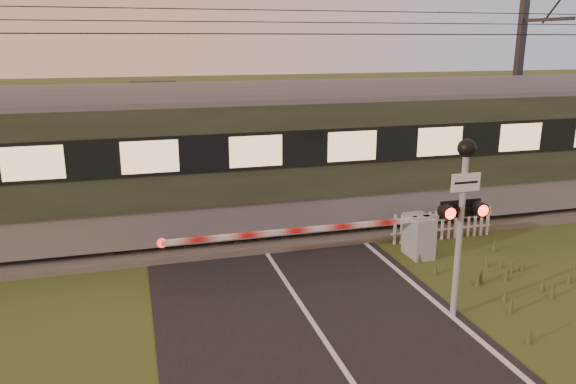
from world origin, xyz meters
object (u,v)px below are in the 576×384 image
object	(u,v)px
boom_gate	(405,235)
catenary_mast	(518,83)
crossing_signal	(463,197)
picket_fence	(442,225)

from	to	relation	value
boom_gate	catenary_mast	world-z (taller)	catenary_mast
crossing_signal	catenary_mast	world-z (taller)	catenary_mast
boom_gate	picket_fence	size ratio (longest dim) A/B	2.42
picket_fence	catenary_mast	world-z (taller)	catenary_mast
picket_fence	catenary_mast	bearing A→B (deg)	38.74
boom_gate	picket_fence	xyz separation A→B (m)	(1.63, 0.93, -0.18)
crossing_signal	picket_fence	xyz separation A→B (m)	(2.12, 4.04, -2.05)
boom_gate	crossing_signal	xyz separation A→B (m)	(-0.49, -3.11, 1.86)
boom_gate	crossing_signal	distance (m)	3.66
crossing_signal	catenary_mast	size ratio (longest dim) A/B	0.48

